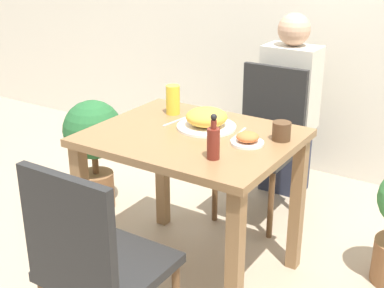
{
  "coord_description": "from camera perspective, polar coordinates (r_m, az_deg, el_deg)",
  "views": [
    {
      "loc": [
        1.24,
        -1.94,
        1.62
      ],
      "look_at": [
        0.0,
        0.0,
        0.7
      ],
      "focal_mm": 50.0,
      "sensor_mm": 36.0,
      "label": 1
    }
  ],
  "objects": [
    {
      "name": "sauce_bottle",
      "position": [
        2.17,
        2.3,
        0.26
      ],
      "size": [
        0.05,
        0.05,
        0.19
      ],
      "color": "maroon",
      "rests_on": "dining_table"
    },
    {
      "name": "person_figure",
      "position": [
        3.47,
        10.28,
        3.94
      ],
      "size": [
        0.34,
        0.22,
        1.17
      ],
      "color": "#2D3347",
      "rests_on": "ground_plane"
    },
    {
      "name": "food_plate",
      "position": [
        2.52,
        1.56,
        2.67
      ],
      "size": [
        0.28,
        0.28,
        0.1
      ],
      "color": "white",
      "rests_on": "dining_table"
    },
    {
      "name": "spoon_utensil",
      "position": [
        2.46,
        4.97,
        1.05
      ],
      "size": [
        0.03,
        0.18,
        0.0
      ],
      "rotation": [
        0.0,
        0.0,
        1.69
      ],
      "color": "silver",
      "rests_on": "dining_table"
    },
    {
      "name": "chair_near",
      "position": [
        2.02,
        -10.38,
        -12.19
      ],
      "size": [
        0.42,
        0.42,
        0.89
      ],
      "rotation": [
        0.0,
        0.0,
        3.14
      ],
      "color": "black",
      "rests_on": "ground_plane"
    },
    {
      "name": "chair_far",
      "position": [
        3.18,
        7.71,
        1.0
      ],
      "size": [
        0.42,
        0.42,
        0.89
      ],
      "color": "black",
      "rests_on": "ground_plane"
    },
    {
      "name": "drink_cup",
      "position": [
        2.41,
        9.53,
        1.36
      ],
      "size": [
        0.08,
        0.08,
        0.08
      ],
      "color": "#4C331E",
      "rests_on": "dining_table"
    },
    {
      "name": "potted_plant_left",
      "position": [
        3.27,
        -10.45,
        0.25
      ],
      "size": [
        0.36,
        0.36,
        0.7
      ],
      "color": "brown",
      "rests_on": "ground_plane"
    },
    {
      "name": "juice_glass",
      "position": [
        2.72,
        -2.05,
        4.74
      ],
      "size": [
        0.07,
        0.07,
        0.15
      ],
      "color": "gold",
      "rests_on": "dining_table"
    },
    {
      "name": "dining_table",
      "position": [
        2.51,
        -0.0,
        -1.66
      ],
      "size": [
        0.92,
        0.75,
        0.75
      ],
      "color": "olive",
      "rests_on": "ground_plane"
    },
    {
      "name": "side_plate",
      "position": [
        2.34,
        5.94,
        0.53
      ],
      "size": [
        0.15,
        0.15,
        0.06
      ],
      "color": "white",
      "rests_on": "dining_table"
    },
    {
      "name": "ground_plane",
      "position": [
        2.81,
        -0.0,
        -13.42
      ],
      "size": [
        16.0,
        16.0,
        0.0
      ],
      "primitive_type": "plane",
      "color": "tan"
    },
    {
      "name": "fork_utensil",
      "position": [
        2.62,
        -1.65,
        2.48
      ],
      "size": [
        0.04,
        0.19,
        0.0
      ],
      "rotation": [
        0.0,
        0.0,
        1.43
      ],
      "color": "silver",
      "rests_on": "dining_table"
    }
  ]
}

